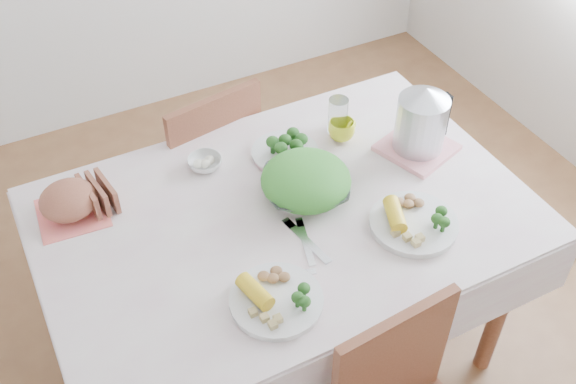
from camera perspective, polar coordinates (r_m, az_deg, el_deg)
name	(u,v)px	position (r m, az deg, el deg)	size (l,w,h in m)	color
floor	(286,350)	(2.68, -0.19, -13.26)	(3.60, 3.60, 0.00)	brown
dining_table	(286,290)	(2.38, -0.21, -8.27)	(1.40, 0.90, 0.75)	brown
tablecloth	(285,213)	(2.10, -0.24, -1.78)	(1.50, 1.00, 0.01)	silver
chair_far	(196,164)	(2.74, -7.76, 2.40)	(0.40, 0.40, 0.89)	brown
salad_bowl	(306,188)	(2.12, 1.51, 0.38)	(0.27, 0.27, 0.07)	white
dinner_plate_left	(276,301)	(1.85, -0.99, -9.18)	(0.26, 0.26, 0.02)	white
dinner_plate_right	(413,224)	(2.07, 10.58, -2.67)	(0.27, 0.27, 0.02)	white
broccoli_plate	(285,153)	(2.29, -0.26, 3.34)	(0.23, 0.23, 0.02)	beige
napkin	(73,213)	(2.19, -17.78, -1.70)	(0.21, 0.21, 0.00)	#FF7067
bread_loaf	(68,200)	(2.15, -18.09, -0.64)	(0.18, 0.17, 0.11)	brown
fruit_bowl	(205,163)	(2.25, -7.05, 2.46)	(0.11, 0.11, 0.04)	white
yellow_mug	(341,130)	(2.35, 4.55, 5.25)	(0.09, 0.09, 0.07)	yellow
glass_tumbler	(338,116)	(2.36, 4.24, 6.44)	(0.07, 0.07, 0.13)	white
pink_tray	(417,148)	(2.35, 10.84, 3.69)	(0.22, 0.22, 0.02)	pink
electric_kettle	(421,121)	(2.28, 11.20, 5.88)	(0.17, 0.17, 0.24)	#B2B5BA
fork_left	(307,241)	(2.00, 1.63, -4.21)	(0.02, 0.21, 0.00)	silver
fork_right	(306,242)	(2.00, 1.51, -4.29)	(0.02, 0.19, 0.00)	silver
knife	(286,275)	(1.92, -0.21, -7.07)	(0.02, 0.18, 0.00)	silver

